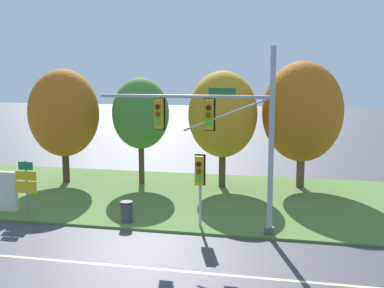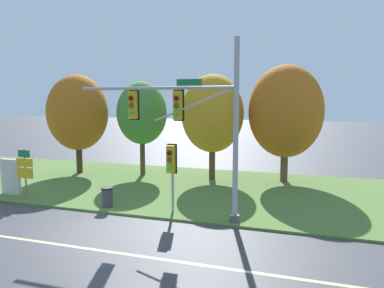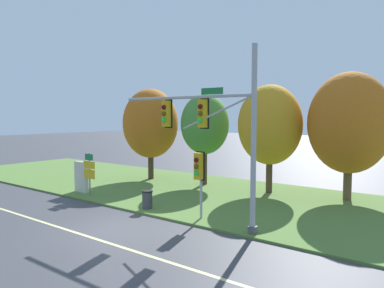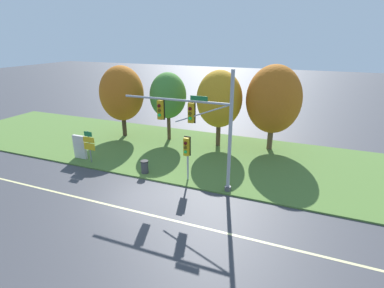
# 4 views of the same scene
# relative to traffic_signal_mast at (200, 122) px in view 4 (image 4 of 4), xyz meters

# --- Properties ---
(ground_plane) EXTENTS (160.00, 160.00, 0.00)m
(ground_plane) POSITION_rel_traffic_signal_mast_xyz_m (-3.31, -2.94, -4.41)
(ground_plane) COLOR #3D3D42
(lane_stripe) EXTENTS (36.00, 0.16, 0.01)m
(lane_stripe) POSITION_rel_traffic_signal_mast_xyz_m (-3.31, -4.14, -4.40)
(lane_stripe) COLOR beige
(lane_stripe) RESTS_ON ground
(grass_verge) EXTENTS (48.00, 11.50, 0.10)m
(grass_verge) POSITION_rel_traffic_signal_mast_xyz_m (-3.31, 5.31, -4.36)
(grass_verge) COLOR #517533
(grass_verge) RESTS_ON ground
(traffic_signal_mast) EXTENTS (7.33, 0.49, 7.56)m
(traffic_signal_mast) POSITION_rel_traffic_signal_mast_xyz_m (0.00, 0.00, 0.00)
(traffic_signal_mast) COLOR #9EA0A5
(traffic_signal_mast) RESTS_ON grass_verge
(pedestrian_signal_near_kerb) EXTENTS (0.46, 0.55, 3.12)m
(pedestrian_signal_near_kerb) POSITION_rel_traffic_signal_mast_xyz_m (-1.05, 0.36, -2.04)
(pedestrian_signal_near_kerb) COLOR #9EA0A5
(pedestrian_signal_near_kerb) RESTS_ON grass_verge
(route_sign_post) EXTENTS (1.03, 0.08, 2.55)m
(route_sign_post) POSITION_rel_traffic_signal_mast_xyz_m (-9.16, 0.40, -2.73)
(route_sign_post) COLOR slate
(route_sign_post) RESTS_ON grass_verge
(tree_nearest_road) EXTENTS (4.12, 4.12, 6.74)m
(tree_nearest_road) POSITION_rel_traffic_signal_mast_xyz_m (-10.51, 7.01, -0.15)
(tree_nearest_road) COLOR #423021
(tree_nearest_road) RESTS_ON grass_verge
(tree_left_of_mast) EXTENTS (3.33, 3.33, 6.25)m
(tree_left_of_mast) POSITION_rel_traffic_signal_mast_xyz_m (-5.98, 7.66, -0.15)
(tree_left_of_mast) COLOR #4C3823
(tree_left_of_mast) RESTS_ON grass_verge
(tree_behind_signpost) EXTENTS (3.91, 3.91, 6.64)m
(tree_behind_signpost) POSITION_rel_traffic_signal_mast_xyz_m (-1.17, 7.79, -0.13)
(tree_behind_signpost) COLOR #4C3823
(tree_behind_signpost) RESTS_ON grass_verge
(tree_mid_verge) EXTENTS (4.52, 4.52, 7.18)m
(tree_mid_verge) POSITION_rel_traffic_signal_mast_xyz_m (3.24, 8.62, 0.03)
(tree_mid_verge) COLOR brown
(tree_mid_verge) RESTS_ON grass_verge
(info_kiosk) EXTENTS (1.10, 0.24, 1.90)m
(info_kiosk) POSITION_rel_traffic_signal_mast_xyz_m (-10.49, 0.79, -3.36)
(info_kiosk) COLOR beige
(info_kiosk) RESTS_ON grass_verge
(trash_bin) EXTENTS (0.56, 0.56, 0.93)m
(trash_bin) POSITION_rel_traffic_signal_mast_xyz_m (-4.31, 0.31, -3.84)
(trash_bin) COLOR #38383D
(trash_bin) RESTS_ON grass_verge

